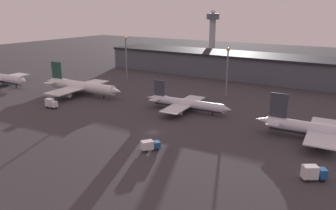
# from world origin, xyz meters

# --- Properties ---
(ground) EXTENTS (600.00, 600.00, 0.00)m
(ground) POSITION_xyz_m (0.00, 0.00, 0.00)
(ground) COLOR #383538
(terminal_building) EXTENTS (183.77, 28.52, 13.76)m
(terminal_building) POSITION_xyz_m (0.00, 101.64, 6.92)
(terminal_building) COLOR #4C515B
(terminal_building) RESTS_ON ground
(airplane_0) EXTENTS (40.43, 31.11, 13.78)m
(airplane_0) POSITION_xyz_m (-105.87, 14.19, 3.81)
(airplane_0) COLOR silver
(airplane_0) RESTS_ON ground
(airplane_1) EXTENTS (45.59, 34.03, 14.32)m
(airplane_1) POSITION_xyz_m (-55.80, 22.40, 3.91)
(airplane_1) COLOR white
(airplane_1) RESTS_ON ground
(airplane_2) EXTENTS (36.71, 27.05, 11.14)m
(airplane_2) POSITION_xyz_m (-1.89, 26.04, 2.96)
(airplane_2) COLOR silver
(airplane_2) RESTS_ON ground
(airplane_3) EXTENTS (44.20, 27.22, 13.40)m
(airplane_3) POSITION_xyz_m (49.26, 20.98, 3.43)
(airplane_3) COLOR silver
(airplane_3) RESTS_ON ground
(service_vehicle_0) EXTENTS (5.83, 4.89, 3.76)m
(service_vehicle_0) POSITION_xyz_m (49.45, -5.89, 2.05)
(service_vehicle_0) COLOR #195199
(service_vehicle_0) RESTS_ON ground
(service_vehicle_1) EXTENTS (5.24, 2.39, 3.76)m
(service_vehicle_1) POSITION_xyz_m (-50.25, 0.69, 2.04)
(service_vehicle_1) COLOR white
(service_vehicle_1) RESTS_ON ground
(service_vehicle_2) EXTENTS (4.89, 5.65, 3.06)m
(service_vehicle_2) POSITION_xyz_m (7.55, -12.29, 1.72)
(service_vehicle_2) COLOR #195199
(service_vehicle_2) RESTS_ON ground
(lamp_post_0) EXTENTS (1.80, 1.80, 25.00)m
(lamp_post_0) POSITION_xyz_m (-54.80, 55.02, 15.90)
(lamp_post_0) COLOR slate
(lamp_post_0) RESTS_ON ground
(lamp_post_1) EXTENTS (1.80, 1.80, 22.49)m
(lamp_post_1) POSITION_xyz_m (2.88, 55.02, 14.51)
(lamp_post_1) COLOR slate
(lamp_post_1) RESTS_ON ground
(control_tower) EXTENTS (9.00, 9.00, 38.13)m
(control_tower) POSITION_xyz_m (-43.45, 139.82, 22.31)
(control_tower) COLOR #99999E
(control_tower) RESTS_ON ground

